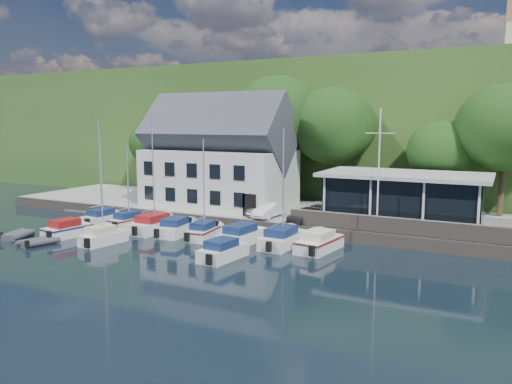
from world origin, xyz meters
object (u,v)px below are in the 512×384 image
flagpole (379,170)px  boat_r1_4 (204,185)px  car_dgrey (305,215)px  boat_r1_0 (101,177)px  harbor_building (219,161)px  boat_r1_6 (283,185)px  boat_r2_3 (223,249)px  car_blue (330,212)px  boat_r1_1 (128,180)px  boat_r1_5 (242,234)px  boat_r2_0 (67,228)px  car_white (269,210)px  car_silver (259,208)px  dinghy_1 (38,241)px  dinghy_0 (18,234)px  boat_r1_7 (319,240)px  boat_r1_2 (153,176)px  boat_r2_1 (101,187)px  club_pavilion (404,198)px  boat_r1_3 (176,226)px

flagpole → boat_r1_4: bearing=-159.1°
car_dgrey → boat_r1_0: (-17.82, -4.67, 2.74)m
harbor_building → boat_r1_6: harbor_building is taller
boat_r1_6 → boat_r2_3: size_ratio=1.66×
car_blue → boat_r1_1: (-16.59, -5.97, 2.51)m
boat_r1_5 → boat_r2_0: boat_r1_5 is taller
car_blue → car_white: bearing=-177.4°
car_silver → boat_r1_6: boat_r1_6 is taller
car_silver → harbor_building: bearing=147.8°
boat_r1_0 → dinghy_1: size_ratio=3.17×
boat_r1_5 → dinghy_0: size_ratio=2.33×
car_dgrey → boat_r1_7: 5.70m
harbor_building → car_white: (7.21, -3.53, -3.71)m
boat_r1_2 → boat_r1_5: bearing=-0.6°
harbor_building → boat_r1_5: (7.69, -9.39, -4.58)m
car_dgrey → boat_r1_5: (-2.98, -5.43, -0.79)m
boat_r2_1 → car_dgrey: bearing=49.1°
car_white → boat_r2_0: 16.75m
dinghy_1 → boat_r1_5: bearing=44.5°
harbor_building → boat_r1_4: harbor_building is taller
flagpole → boat_r2_1: flagpole is taller
boat_r1_2 → boat_r2_1: size_ratio=1.08×
boat_r1_0 → car_silver: bearing=28.6°
boat_r1_1 → boat_r2_3: bearing=-14.8°
boat_r2_0 → boat_r2_3: boat_r2_0 is taller
boat_r2_1 → dinghy_1: boat_r2_1 is taller
flagpole → boat_r2_0: flagpole is taller
boat_r1_1 → car_dgrey: bearing=24.7°
car_dgrey → boat_r1_1: boat_r1_1 is taller
car_silver → boat_r2_0: car_silver is taller
boat_r1_5 → boat_r1_6: size_ratio=0.72×
car_blue → dinghy_1: car_blue is taller
car_dgrey → boat_r1_1: (-14.85, -4.56, 2.64)m
harbor_building → boat_r2_0: 15.77m
boat_r1_2 → dinghy_0: (-8.33, -6.81, -4.41)m
harbor_building → boat_r1_0: (-7.14, -8.63, -1.05)m
boat_r2_0 → dinghy_1: size_ratio=2.03×
car_silver → boat_r1_1: bearing=-156.9°
boat_r1_1 → dinghy_0: boat_r1_1 is taller
car_dgrey → boat_r2_0: 19.37m
boat_r1_4 → boat_r2_0: bearing=-162.3°
car_silver → boat_r1_1: boat_r1_1 is taller
harbor_building → boat_r1_7: harbor_building is taller
club_pavilion → boat_r1_4: bearing=-147.4°
harbor_building → boat_r1_7: bearing=-32.6°
car_white → car_dgrey: 3.49m
boat_r2_0 → boat_r1_2: bearing=52.0°
flagpole → boat_r1_7: size_ratio=1.50×
boat_r1_3 → boat_r2_3: boat_r1_3 is taller
boat_r2_0 → boat_r2_1: bearing=2.5°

